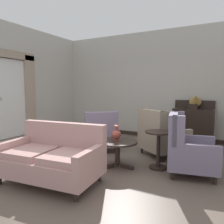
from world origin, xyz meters
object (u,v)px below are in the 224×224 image
at_px(settee, 52,158).
at_px(armchair_beside_settee, 187,149).
at_px(coffee_table, 117,146).
at_px(sideboard, 193,124).
at_px(gramophone, 195,100).
at_px(armchair_far_left, 100,134).
at_px(armchair_near_sideboard, 161,137).
at_px(side_table, 158,146).
at_px(porcelain_vase, 116,134).

relative_size(settee, armchair_beside_settee, 1.56).
relative_size(coffee_table, sideboard, 0.66).
height_order(armchair_beside_settee, gramophone, gramophone).
height_order(coffee_table, sideboard, sideboard).
height_order(coffee_table, armchair_far_left, armchair_far_left).
distance_m(armchair_near_sideboard, gramophone, 1.72).
distance_m(side_table, sideboard, 2.40).
distance_m(coffee_table, gramophone, 2.88).
bearing_deg(armchair_near_sideboard, settee, 100.33).
distance_m(armchair_near_sideboard, side_table, 0.87).
bearing_deg(armchair_near_sideboard, sideboard, -69.07).
bearing_deg(sideboard, armchair_near_sideboard, -106.56).
xyz_separation_m(coffee_table, porcelain_vase, (-0.04, 0.04, 0.23)).
distance_m(armchair_far_left, gramophone, 2.73).
height_order(settee, sideboard, sideboard).
xyz_separation_m(armchair_near_sideboard, gramophone, (0.50, 1.45, 0.77)).
distance_m(armchair_beside_settee, armchair_near_sideboard, 1.12).
distance_m(coffee_table, settee, 1.29).
bearing_deg(armchair_near_sideboard, armchair_beside_settee, 167.39).
height_order(armchair_beside_settee, armchair_near_sideboard, armchair_beside_settee).
distance_m(coffee_table, side_table, 0.78).
xyz_separation_m(settee, armchair_beside_settee, (1.87, 1.39, 0.06)).
relative_size(porcelain_vase, sideboard, 0.25).
height_order(side_table, gramophone, gramophone).
relative_size(armchair_near_sideboard, sideboard, 1.03).
bearing_deg(gramophone, armchair_far_left, -137.87).
xyz_separation_m(porcelain_vase, armchair_near_sideboard, (0.58, 1.07, -0.20)).
bearing_deg(armchair_far_left, armchair_beside_settee, 125.72).
bearing_deg(sideboard, gramophone, -61.74).
distance_m(sideboard, gramophone, 0.66).
relative_size(settee, side_table, 2.35).
bearing_deg(porcelain_vase, gramophone, 66.71).
bearing_deg(sideboard, side_table, -96.30).
bearing_deg(armchair_beside_settee, armchair_far_left, 64.06).
height_order(coffee_table, armchair_beside_settee, armchair_beside_settee).
height_order(armchair_far_left, gramophone, gramophone).
relative_size(porcelain_vase, armchair_beside_settee, 0.27).
bearing_deg(armchair_far_left, gramophone, -177.73).
relative_size(coffee_table, side_table, 1.09).
height_order(porcelain_vase, armchair_beside_settee, armchair_beside_settee).
bearing_deg(porcelain_vase, coffee_table, -41.61).
bearing_deg(settee, porcelain_vase, 58.51).
xyz_separation_m(porcelain_vase, armchair_far_left, (-0.85, 0.77, -0.22)).
xyz_separation_m(porcelain_vase, settee, (-0.57, -1.17, -0.24)).
xyz_separation_m(coffee_table, settee, (-0.61, -1.13, -0.01)).
xyz_separation_m(armchair_far_left, sideboard, (1.89, 1.84, 0.13)).
xyz_separation_m(side_table, sideboard, (0.26, 2.38, 0.11)).
bearing_deg(gramophone, side_table, -97.69).
bearing_deg(armchair_beside_settee, side_table, 77.36).
distance_m(porcelain_vase, armchair_beside_settee, 1.33).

